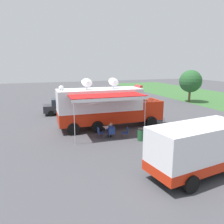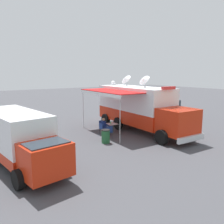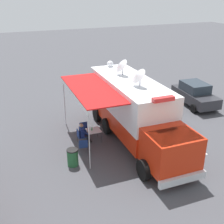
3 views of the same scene
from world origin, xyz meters
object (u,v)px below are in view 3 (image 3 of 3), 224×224
(folding_chair_beside_table, at_px, (84,128))
(car_behind_truck, at_px, (195,94))
(folding_table, at_px, (94,131))
(folding_chair_at_table, at_px, (80,135))
(seated_responder, at_px, (83,133))
(trash_bin, at_px, (73,157))
(water_bottle, at_px, (92,129))
(command_truck, at_px, (134,109))
(folding_chair_spare_by_truck, at_px, (83,145))

(folding_chair_beside_table, bearing_deg, car_behind_truck, -170.72)
(folding_table, bearing_deg, folding_chair_at_table, -5.23)
(seated_responder, height_order, trash_bin, seated_responder)
(water_bottle, distance_m, trash_bin, 2.61)
(command_truck, relative_size, folding_chair_spare_by_truck, 10.99)
(folding_table, height_order, folding_chair_beside_table, folding_chair_beside_table)
(folding_chair_at_table, distance_m, car_behind_truck, 10.20)
(folding_chair_beside_table, relative_size, folding_chair_spare_by_truck, 1.00)
(command_truck, distance_m, folding_chair_spare_by_truck, 3.56)
(seated_responder, height_order, car_behind_truck, car_behind_truck)
(folding_chair_spare_by_truck, height_order, car_behind_truck, car_behind_truck)
(water_bottle, xyz_separation_m, folding_chair_spare_by_truck, (0.87, 1.05, -0.32))
(folding_table, relative_size, seated_responder, 0.66)
(folding_chair_beside_table, relative_size, trash_bin, 0.96)
(folding_chair_at_table, xyz_separation_m, folding_chair_spare_by_truck, (0.17, 1.13, 0.00))
(folding_chair_beside_table, xyz_separation_m, seated_responder, (0.30, 0.78, 0.14))
(command_truck, bearing_deg, water_bottle, -16.30)
(folding_chair_at_table, relative_size, car_behind_truck, 0.20)
(folding_chair_at_table, relative_size, seated_responder, 0.70)
(folding_chair_spare_by_truck, distance_m, seated_responder, 1.18)
(folding_chair_beside_table, height_order, seated_responder, seated_responder)
(folding_chair_at_table, height_order, seated_responder, seated_responder)
(water_bottle, xyz_separation_m, folding_chair_beside_table, (0.21, -0.85, -0.32))
(trash_bin, bearing_deg, folding_table, -133.31)
(water_bottle, bearing_deg, folding_chair_spare_by_truck, 50.36)
(command_truck, height_order, trash_bin, command_truck)
(command_truck, distance_m, seated_responder, 3.25)
(command_truck, relative_size, car_behind_truck, 2.20)
(command_truck, distance_m, folding_chair_at_table, 3.47)
(water_bottle, bearing_deg, trash_bin, 48.28)
(folding_chair_at_table, distance_m, folding_chair_beside_table, 0.92)
(command_truck, bearing_deg, folding_chair_spare_by_truck, 6.36)
(command_truck, bearing_deg, trash_bin, 16.81)
(water_bottle, bearing_deg, command_truck, 163.70)
(water_bottle, relative_size, folding_chair_spare_by_truck, 0.26)
(folding_chair_beside_table, height_order, folding_chair_spare_by_truck, same)
(seated_responder, bearing_deg, command_truck, 165.24)
(water_bottle, xyz_separation_m, seated_responder, (0.51, -0.07, -0.18))
(trash_bin, bearing_deg, folding_chair_spare_by_truck, -134.07)
(trash_bin, distance_m, car_behind_truck, 11.77)
(command_truck, xyz_separation_m, seated_responder, (2.88, -0.76, -1.30))
(folding_chair_spare_by_truck, distance_m, trash_bin, 1.22)
(command_truck, xyz_separation_m, water_bottle, (2.37, -0.69, -1.11))
(water_bottle, distance_m, seated_responder, 0.55)
(folding_chair_at_table, xyz_separation_m, seated_responder, (-0.19, 0.01, 0.14))
(folding_table, xyz_separation_m, folding_chair_at_table, (0.80, -0.07, -0.16))
(water_bottle, height_order, folding_chair_spare_by_truck, water_bottle)
(folding_table, distance_m, trash_bin, 2.65)
(folding_chair_beside_table, xyz_separation_m, folding_chair_spare_by_truck, (0.66, 1.90, 0.00))
(folding_chair_spare_by_truck, xyz_separation_m, seated_responder, (-0.36, -1.12, 0.14))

